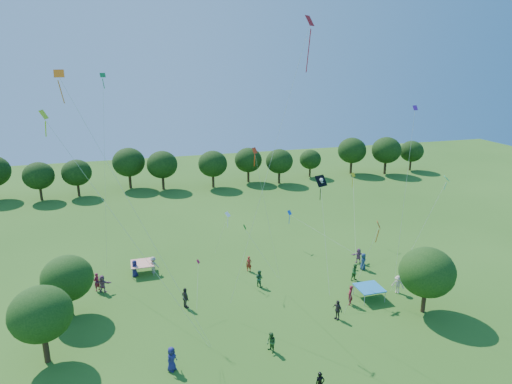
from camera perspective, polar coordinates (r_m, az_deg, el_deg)
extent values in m
cylinder|color=#422B19|center=(36.78, -24.76, -17.41)|extent=(0.41, 0.41, 2.00)
ellipsoid|color=#1E4413|center=(35.36, -25.32, -13.61)|extent=(4.25, 4.25, 3.83)
cylinder|color=#422B19|center=(41.78, -22.14, -13.09)|extent=(0.34, 0.34, 1.63)
ellipsoid|color=#1E4413|center=(40.62, -22.53, -9.92)|extent=(4.13, 4.13, 3.72)
cylinder|color=#422B19|center=(41.72, 20.20, -12.83)|extent=(0.36, 0.36, 1.73)
ellipsoid|color=#1E4413|center=(40.47, 20.60, -9.37)|extent=(4.55, 4.55, 4.10)
cylinder|color=#422B19|center=(75.15, -25.28, -0.24)|extent=(0.38, 0.38, 1.87)
ellipsoid|color=#18350F|center=(74.46, -25.54, 1.85)|extent=(4.48, 4.48, 4.03)
cylinder|color=#422B19|center=(75.04, -21.29, 0.19)|extent=(0.38, 0.38, 1.84)
ellipsoid|color=#18350F|center=(74.35, -21.52, 2.26)|extent=(4.42, 4.42, 3.98)
cylinder|color=#422B19|center=(76.93, -15.45, 1.24)|extent=(0.44, 0.44, 2.14)
ellipsoid|color=#18350F|center=(76.16, -15.64, 3.61)|extent=(5.14, 5.14, 4.63)
cylinder|color=#422B19|center=(75.03, -11.52, 1.08)|extent=(0.42, 0.42, 2.03)
ellipsoid|color=#18350F|center=(74.28, -11.66, 3.37)|extent=(4.86, 4.86, 4.37)
cylinder|color=#422B19|center=(74.95, -5.37, 1.31)|extent=(0.40, 0.40, 1.96)
ellipsoid|color=#18350F|center=(74.22, -5.43, 3.53)|extent=(4.71, 4.71, 4.24)
cylinder|color=#422B19|center=(77.77, -0.96, 1.93)|extent=(0.39, 0.39, 1.91)
ellipsoid|color=#18350F|center=(77.09, -0.98, 4.02)|extent=(4.59, 4.59, 4.13)
cylinder|color=#422B19|center=(77.13, 2.90, 1.78)|extent=(0.39, 0.39, 1.89)
ellipsoid|color=#18350F|center=(76.44, 2.94, 3.86)|extent=(4.54, 4.54, 4.08)
cylinder|color=#422B19|center=(81.78, 6.75, 2.43)|extent=(0.33, 0.33, 1.58)
ellipsoid|color=#18350F|center=(81.23, 6.80, 4.07)|extent=(3.80, 3.80, 3.42)
cylinder|color=#422B19|center=(85.37, 11.78, 2.98)|extent=(0.44, 0.44, 2.13)
ellipsoid|color=#18350F|center=(84.68, 11.91, 5.11)|extent=(5.12, 5.12, 4.61)
cylinder|color=#422B19|center=(86.55, 15.82, 2.90)|extent=(0.45, 0.45, 2.18)
ellipsoid|color=#18350F|center=(85.86, 15.99, 5.06)|extent=(5.24, 5.24, 4.72)
cylinder|color=#422B19|center=(90.71, 18.71, 3.14)|extent=(0.37, 0.37, 1.81)
ellipsoid|color=#18350F|center=(90.15, 18.88, 4.84)|extent=(4.35, 4.35, 3.91)
cube|color=#F24F1C|center=(46.90, -14.03, -8.64)|extent=(2.20, 2.20, 0.08)
cylinder|color=#999999|center=(46.21, -15.18, -9.81)|extent=(0.05, 0.05, 1.10)
cylinder|color=#999999|center=(46.23, -12.68, -9.61)|extent=(0.05, 0.05, 1.10)
cylinder|color=#999999|center=(48.02, -15.25, -8.78)|extent=(0.05, 0.05, 1.10)
cylinder|color=#999999|center=(48.04, -12.84, -8.58)|extent=(0.05, 0.05, 1.10)
cube|color=#1C74B7|center=(42.32, 13.99, -11.53)|extent=(2.20, 2.20, 0.08)
cylinder|color=#999999|center=(41.35, 13.40, -12.98)|extent=(0.05, 0.05, 1.10)
cylinder|color=#999999|center=(42.29, 15.83, -12.47)|extent=(0.05, 0.05, 1.10)
cylinder|color=#999999|center=(42.87, 12.08, -11.77)|extent=(0.05, 0.05, 1.10)
cylinder|color=#999999|center=(43.78, 14.44, -11.31)|extent=(0.05, 0.05, 1.10)
imported|color=black|center=(31.49, 8.00, -22.64)|extent=(0.65, 0.46, 1.62)
imported|color=navy|center=(33.53, -10.50, -19.83)|extent=(0.95, 0.97, 1.79)
imported|color=maroon|center=(46.00, -0.90, -8.98)|extent=(0.70, 0.61, 1.58)
imported|color=#29612A|center=(45.27, 12.29, -9.77)|extent=(0.90, 0.61, 1.68)
imported|color=beige|center=(44.02, 17.31, -10.97)|extent=(1.12, 1.13, 1.68)
imported|color=#3A352F|center=(40.27, -8.83, -12.95)|extent=(0.85, 1.19, 1.85)
imported|color=#864E6F|center=(44.44, -18.65, -10.82)|extent=(1.66, 1.06, 1.68)
imported|color=navy|center=(46.55, -14.92, -9.20)|extent=(0.86, 0.92, 1.67)
imported|color=maroon|center=(41.09, 11.69, -12.52)|extent=(0.74, 0.79, 1.79)
imported|color=#224F31|center=(43.23, 0.40, -10.72)|extent=(0.82, 0.90, 1.61)
imported|color=#A39583|center=(46.74, -12.72, -8.88)|extent=(1.24, 0.87, 1.73)
imported|color=#3D3231|center=(38.91, 10.14, -14.28)|extent=(0.76, 1.09, 1.69)
imported|color=#8C5177|center=(49.00, 12.68, -7.75)|extent=(1.53, 0.78, 1.57)
imported|color=navy|center=(47.60, 13.25, -8.45)|extent=(0.83, 0.96, 1.72)
imported|color=maroon|center=(44.88, -19.29, -10.56)|extent=(0.75, 0.76, 1.75)
imported|color=#2E5A26|center=(34.74, 1.92, -18.30)|extent=(0.65, 0.87, 1.56)
cube|color=black|center=(41.65, 8.13, 1.38)|extent=(1.24, 0.95, 0.94)
cube|color=black|center=(42.05, 8.04, -0.29)|extent=(0.16, 0.27, 1.18)
sphere|color=white|center=(41.57, 8.17, 1.49)|extent=(0.34, 0.34, 0.34)
cylinder|color=white|center=(41.65, 8.16, 1.12)|extent=(0.25, 0.48, 0.32)
cylinder|color=white|center=(41.65, 8.16, 1.12)|extent=(0.25, 0.48, 0.32)
cylinder|color=beige|center=(40.56, 8.63, -5.78)|extent=(1.22, 5.34, 8.09)
cube|color=red|center=(33.68, 6.73, 20.51)|extent=(0.87, 0.86, 0.71)
cube|color=red|center=(33.65, 6.57, 17.10)|extent=(0.06, 0.64, 2.94)
cylinder|color=beige|center=(34.36, 1.33, 1.99)|extent=(5.68, 1.32, 21.38)
cube|color=red|center=(39.09, -7.24, -8.62)|extent=(0.35, 0.42, 0.31)
cylinder|color=beige|center=(38.47, -7.32, -11.50)|extent=(0.68, 2.80, 2.65)
cube|color=#FF320D|center=(35.33, -0.17, 5.21)|extent=(0.52, 0.50, 0.44)
cube|color=#FF320D|center=(35.55, -0.19, 3.96)|extent=(0.07, 0.22, 0.97)
cylinder|color=beige|center=(38.42, 1.53, -3.61)|extent=(2.97, 2.09, 12.17)
cube|color=#C5E414|center=(27.89, -25.01, 8.77)|extent=(0.43, 0.61, 0.48)
cube|color=#C5E414|center=(28.04, -24.80, 7.16)|extent=(0.16, 0.21, 0.90)
cylinder|color=beige|center=(29.49, -14.71, -6.56)|extent=(8.69, 0.36, 16.07)
cube|color=#167B35|center=(41.30, -18.62, 13.68)|extent=(0.50, 0.38, 0.36)
cube|color=#167B35|center=(41.38, -18.53, 12.72)|extent=(0.15, 0.19, 0.82)
cylinder|color=beige|center=(43.02, -18.36, 1.58)|extent=(1.30, 0.86, 17.66)
cube|color=blue|center=(50.77, 4.22, -2.59)|extent=(0.60, 0.55, 0.47)
cube|color=blue|center=(51.10, 4.18, -3.48)|extent=(0.09, 0.24, 1.02)
cylinder|color=beige|center=(49.13, 8.24, -5.21)|extent=(4.84, 6.98, 2.49)
cube|color=#6E1CA8|center=(36.35, 19.29, 9.90)|extent=(0.42, 0.27, 0.35)
cylinder|color=beige|center=(38.44, 17.94, -1.78)|extent=(0.32, 1.00, 15.52)
cube|color=white|center=(43.08, -3.57, -2.81)|extent=(0.62, 0.63, 0.40)
cube|color=white|center=(43.41, -3.56, -3.83)|extent=(0.07, 0.23, 1.01)
cylinder|color=beige|center=(45.24, -4.39, -5.43)|extent=(0.81, 2.87, 4.85)
cube|color=#0CBEBF|center=(39.75, 22.74, 1.55)|extent=(0.50, 0.60, 0.38)
cube|color=#0CBEBF|center=(39.94, 22.59, 0.69)|extent=(0.12, 0.16, 0.63)
cylinder|color=beige|center=(40.43, 19.55, -5.42)|extent=(3.74, 0.74, 9.71)
cube|color=red|center=(31.77, 15.08, -3.99)|extent=(0.46, 0.57, 0.48)
cube|color=red|center=(32.10, 14.93, -5.34)|extent=(0.12, 0.23, 0.99)
cylinder|color=beige|center=(34.58, 12.86, -9.95)|extent=(0.50, 3.12, 8.28)
cube|color=orange|center=(27.15, -23.42, 13.44)|extent=(0.56, 0.41, 0.40)
cube|color=orange|center=(27.24, -23.17, 11.43)|extent=(0.22, 0.26, 1.25)
cylinder|color=beige|center=(28.89, -13.66, -4.62)|extent=(7.74, 0.14, 18.26)
cube|color=yellow|center=(53.30, 12.05, 2.13)|extent=(0.55, 0.42, 0.42)
cube|color=yellow|center=(53.58, 11.96, 1.16)|extent=(0.18, 0.28, 1.27)
cylinder|color=beige|center=(50.38, 12.18, -2.63)|extent=(3.19, 7.43, 6.18)
cube|color=#1B8217|center=(41.27, -1.42, -4.40)|extent=(0.36, 0.52, 0.43)
cylinder|color=beige|center=(41.74, 0.67, -7.68)|extent=(2.65, 1.76, 4.38)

